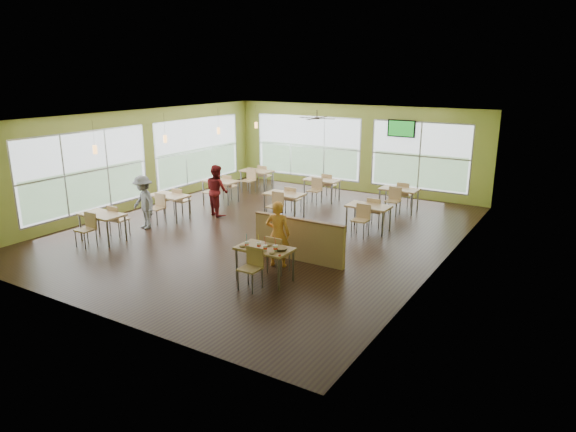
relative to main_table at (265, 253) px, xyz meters
The scene contains 20 objects.
room 3.73m from the main_table, 123.69° to the left, with size 12.00×12.04×3.20m.
window_bays 7.70m from the main_table, 127.41° to the left, with size 9.24×10.24×2.38m.
main_table is the anchor object (origin of this frame).
half_wall_divider 1.45m from the main_table, 90.00° to the left, with size 2.40×0.14×1.04m.
dining_tables 5.61m from the main_table, 122.91° to the left, with size 6.92×8.72×0.87m.
pendant_lights 6.62m from the main_table, 144.75° to the left, with size 0.11×7.31×0.86m.
ceiling_fan 6.73m from the main_table, 108.43° to the left, with size 1.25×1.25×0.29m.
tv_backwall 9.08m from the main_table, 91.29° to the left, with size 1.00×0.07×0.60m.
man_plaid 0.91m from the main_table, 104.26° to the left, with size 0.57×0.37×1.56m, color orange.
patron_maroon 5.53m from the main_table, 139.53° to the left, with size 0.78×0.61×1.60m, color maroon.
patron_grey 5.29m from the main_table, 164.79° to the left, with size 1.00×0.57×1.55m, color slate.
cup_blue 0.43m from the main_table, 151.58° to the right, with size 0.09×0.09×0.33m.
cup_yellow 0.23m from the main_table, 127.35° to the right, with size 0.09×0.09×0.34m.
cup_red_near 0.29m from the main_table, 52.87° to the right, with size 0.10×0.10×0.35m.
cup_red_far 0.39m from the main_table, 13.79° to the right, with size 0.10×0.10×0.36m.
food_basket 0.43m from the main_table, ahead, with size 0.25×0.25×0.06m.
ketchup_cup 0.63m from the main_table, 25.93° to the right, with size 0.06×0.06×0.02m, color #A92815.
wrapper_left 0.50m from the main_table, 154.34° to the right, with size 0.16×0.14×0.04m, color #967248.
wrapper_mid 0.20m from the main_table, 98.40° to the left, with size 0.20×0.18×0.05m, color #967248.
wrapper_right 0.44m from the main_table, 34.77° to the right, with size 0.14×0.12×0.03m, color #967248.
Camera 1 is at (7.82, -11.58, 4.39)m, focal length 32.00 mm.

